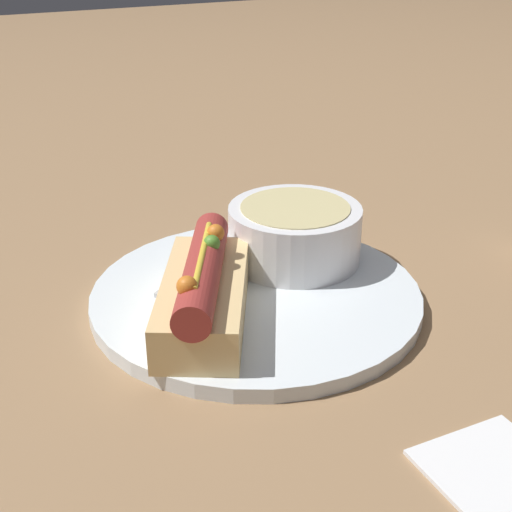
% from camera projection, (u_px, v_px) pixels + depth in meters
% --- Properties ---
extents(ground_plane, '(4.00, 4.00, 0.00)m').
position_uv_depth(ground_plane, '(256.00, 303.00, 0.62)').
color(ground_plane, '#93704C').
extents(dinner_plate, '(0.28, 0.28, 0.01)m').
position_uv_depth(dinner_plate, '(256.00, 296.00, 0.62)').
color(dinner_plate, white).
rests_on(dinner_plate, ground_plane).
extents(hot_dog, '(0.17, 0.13, 0.07)m').
position_uv_depth(hot_dog, '(204.00, 291.00, 0.56)').
color(hot_dog, '#E5C17F').
rests_on(hot_dog, dinner_plate).
extents(soup_bowl, '(0.12, 0.12, 0.05)m').
position_uv_depth(soup_bowl, '(295.00, 230.00, 0.65)').
color(soup_bowl, white).
rests_on(soup_bowl, dinner_plate).
extents(spoon, '(0.10, 0.14, 0.01)m').
position_uv_depth(spoon, '(225.00, 242.00, 0.69)').
color(spoon, '#B7B7BC').
rests_on(spoon, dinner_plate).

